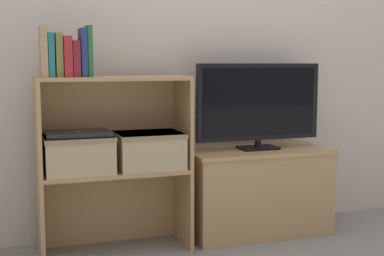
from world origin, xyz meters
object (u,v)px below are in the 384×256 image
(book_olive, at_px, (59,55))
(storage_basket_left, at_px, (78,152))
(laptop, at_px, (78,134))
(book_forest, at_px, (89,51))
(book_teal, at_px, (51,55))
(book_tan, at_px, (43,52))
(book_crimson, at_px, (67,57))
(book_navy, at_px, (83,53))
(tv, at_px, (259,104))
(book_maroon, at_px, (75,59))
(storage_basket_right, at_px, (149,148))
(tv_stand, at_px, (257,191))

(book_olive, xyz_separation_m, storage_basket_left, (0.09, 0.04, -0.49))
(book_olive, relative_size, laptop, 0.66)
(book_forest, height_order, laptop, book_forest)
(book_teal, relative_size, storage_basket_left, 0.61)
(book_tan, height_order, storage_basket_left, book_tan)
(book_teal, relative_size, book_crimson, 1.07)
(book_forest, relative_size, laptop, 0.78)
(book_navy, bearing_deg, tv, 4.92)
(tv, xyz_separation_m, book_teal, (-1.15, -0.09, 0.27))
(book_teal, height_order, book_crimson, book_teal)
(book_crimson, height_order, book_forest, book_forest)
(tv, xyz_separation_m, book_crimson, (-1.08, -0.09, 0.26))
(book_forest, bearing_deg, book_maroon, -180.00)
(tv, xyz_separation_m, book_maroon, (-1.04, -0.09, 0.25))
(book_tan, height_order, storage_basket_right, book_tan)
(tv_stand, distance_m, storage_basket_left, 1.07)
(book_teal, relative_size, book_maroon, 1.20)
(tv_stand, height_order, book_teal, book_teal)
(book_maroon, distance_m, book_navy, 0.05)
(tv_stand, relative_size, book_olive, 3.95)
(book_forest, bearing_deg, book_crimson, -180.00)
(tv_stand, bearing_deg, tv, -90.00)
(book_navy, bearing_deg, book_teal, 180.00)
(book_olive, bearing_deg, storage_basket_right, 5.59)
(tv_stand, xyz_separation_m, book_olive, (-1.12, -0.09, 0.78))
(storage_basket_right, bearing_deg, book_teal, -174.83)
(book_tan, relative_size, laptop, 0.76)
(book_olive, bearing_deg, laptop, 26.99)
(tv, height_order, laptop, tv)
(book_crimson, relative_size, storage_basket_left, 0.57)
(tv, xyz_separation_m, book_tan, (-1.19, -0.09, 0.29))
(tv, distance_m, storage_basket_left, 1.05)
(book_tan, distance_m, storage_basket_right, 0.73)
(storage_basket_right, bearing_deg, book_crimson, -173.89)
(tv, relative_size, book_crimson, 3.85)
(storage_basket_left, bearing_deg, tv_stand, 2.40)
(book_navy, height_order, book_forest, book_forest)
(tv, height_order, book_maroon, book_maroon)
(storage_basket_left, xyz_separation_m, laptop, (0.00, 0.00, 0.09))
(tv_stand, xyz_separation_m, book_forest, (-0.97, -0.09, 0.80))
(book_tan, bearing_deg, tv, 4.15)
(book_navy, relative_size, book_forest, 0.94)
(storage_basket_right, height_order, laptop, laptop)
(book_navy, bearing_deg, book_olive, 180.00)
(tv_stand, distance_m, book_teal, 1.39)
(book_maroon, relative_size, storage_basket_right, 0.50)
(book_teal, height_order, book_navy, book_navy)
(book_forest, xyz_separation_m, storage_basket_right, (0.31, 0.04, -0.51))
(tv, distance_m, laptop, 1.04)
(book_crimson, bearing_deg, storage_basket_right, 6.11)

